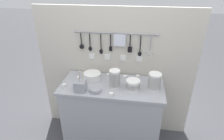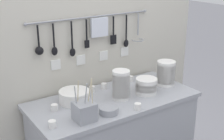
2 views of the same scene
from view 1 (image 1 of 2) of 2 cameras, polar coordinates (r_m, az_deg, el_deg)
The scene contains 17 objects.
ground_plane at distance 2.71m, azimuth -0.05°, elevation -20.37°, with size 20.00×20.00×0.00m, color #424247.
counter at distance 2.40m, azimuth -0.05°, elevation -13.33°, with size 1.17×0.54×0.87m.
back_wall at distance 2.42m, azimuth 1.02°, elevation -1.13°, with size 1.97×0.11×1.69m.
bowl_stack_tall_left at distance 2.08m, azimuth 12.83°, elevation -3.37°, with size 0.14×0.14×0.19m.
bowl_stack_back_corner at distance 2.06m, azimuth 0.80°, elevation -2.63°, with size 0.12×0.12×0.21m.
bowl_stack_nested_right at distance 2.05m, azimuth 6.41°, elevation -4.50°, with size 0.15×0.15×0.11m.
plate_stack at distance 2.26m, azimuth -6.04°, elevation -1.82°, with size 0.21×0.21×0.08m.
steel_mixing_bowl at distance 2.02m, azimuth -5.03°, elevation -6.10°, with size 0.12×0.12×0.04m.
cutlery_caddy at distance 2.05m, azimuth -9.59°, elevation -4.69°, with size 0.12×0.12×0.26m.
cup_front_left at distance 2.28m, azimuth 7.87°, elevation -2.09°, with size 0.04×0.04×0.04m.
cup_beside_plates at distance 2.30m, azimuth -1.08°, elevation -1.59°, with size 0.04×0.04×0.04m.
cup_mid_row at distance 2.29m, azimuth 1.45°, elevation -1.79°, with size 0.04×0.04×0.04m.
cup_centre at distance 2.27m, azimuth -10.37°, elevation -2.49°, with size 0.04×0.04×0.04m.
cup_edge_near at distance 2.26m, azimuth 3.95°, elevation -2.18°, with size 0.04×0.04×0.04m.
cup_back_left at distance 2.18m, azimuth 7.43°, elevation -3.55°, with size 0.04×0.04×0.04m.
cup_back_right at distance 2.15m, azimuth -14.35°, elevation -4.69°, with size 0.04×0.04×0.04m.
cup_by_caddy at distance 1.94m, azimuth -0.20°, elevation -7.53°, with size 0.04×0.04×0.04m.
Camera 1 is at (0.27, -1.81, 1.99)m, focal length 30.00 mm.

